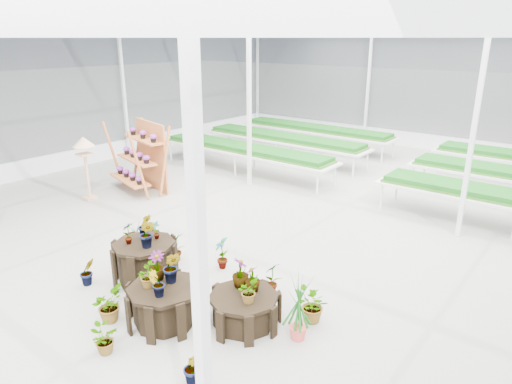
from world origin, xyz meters
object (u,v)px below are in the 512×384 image
Objects in this scene: plinth_low at (244,310)px; shelf_rack at (138,157)px; plinth_tall at (145,263)px; bird_table at (87,169)px; plinth_mid at (165,304)px.

plinth_low is 0.57× the size of shelf_rack.
shelf_rack is (-4.30, 3.26, 0.59)m from plinth_tall.
bird_table is at bearing 165.46° from plinth_low.
plinth_tall is at bearing 153.43° from plinth_mid.
shelf_rack reaches higher than plinth_tall.
shelf_rack is (-5.50, 3.86, 0.68)m from plinth_mid.
bird_table reaches higher than plinth_low.
plinth_tall is 1.34m from plinth_mid.
plinth_mid is 0.59× the size of shelf_rack.
plinth_tall is 5.15m from bird_table.
plinth_mid is 0.66× the size of bird_table.
bird_table reaches higher than plinth_tall.
shelf_rack is 1.44m from bird_table.
plinth_mid is at bearing -145.01° from plinth_low.
plinth_low is at bearing -29.79° from bird_table.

